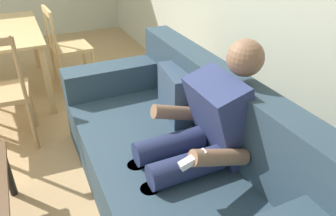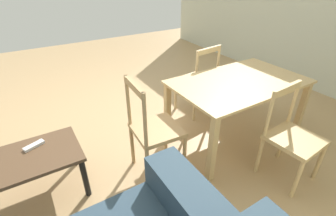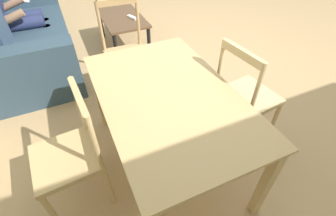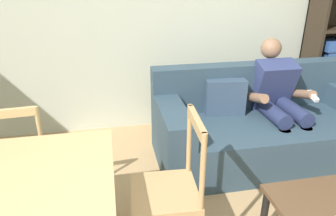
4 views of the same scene
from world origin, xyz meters
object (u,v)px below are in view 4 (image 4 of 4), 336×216
at_px(dining_chair_facing_couch, 169,191).
at_px(couch, 261,126).
at_px(person_lounging, 278,98).
at_px(dining_chair_near_wall, 22,154).

bearing_deg(dining_chair_facing_couch, couch, 41.40).
xyz_separation_m(couch, person_lounging, (0.18, 0.07, 0.27)).
height_order(dining_chair_near_wall, dining_chair_facing_couch, dining_chair_facing_couch).
distance_m(couch, dining_chair_near_wall, 2.22).
relative_size(person_lounging, dining_chair_near_wall, 1.28).
relative_size(person_lounging, dining_chair_facing_couch, 1.17).
relative_size(dining_chair_near_wall, dining_chair_facing_couch, 0.91).
bearing_deg(person_lounging, dining_chair_facing_couch, -140.88).
bearing_deg(dining_chair_facing_couch, dining_chair_near_wall, 145.72).
distance_m(couch, person_lounging, 0.33).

